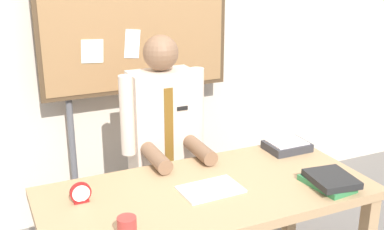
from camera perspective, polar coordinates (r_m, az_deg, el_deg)
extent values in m
cube|color=beige|center=(3.54, -7.58, 9.36)|extent=(6.40, 0.08, 2.70)
cube|color=tan|center=(2.58, 1.81, -9.18)|extent=(1.73, 0.81, 0.05)
cube|color=tan|center=(3.39, 11.54, -9.34)|extent=(0.07, 0.07, 0.68)
cube|color=#2D2D33|center=(3.33, -3.30, -11.87)|extent=(0.34, 0.30, 0.44)
cube|color=beige|center=(3.07, -3.51, -1.97)|extent=(0.40, 0.22, 0.78)
sphere|color=brown|center=(2.93, -3.70, 7.32)|extent=(0.22, 0.22, 0.22)
cylinder|color=beige|center=(2.93, -7.61, -0.07)|extent=(0.09, 0.09, 0.49)
cylinder|color=beige|center=(3.09, 0.55, 1.07)|extent=(0.09, 0.09, 0.49)
cylinder|color=brown|center=(2.82, -4.23, -5.04)|extent=(0.09, 0.30, 0.09)
cylinder|color=brown|center=(2.92, 0.94, -4.13)|extent=(0.09, 0.30, 0.09)
cube|color=brown|center=(2.95, -2.73, -1.61)|extent=(0.06, 0.01, 0.51)
cube|color=black|center=(2.94, -1.14, 0.79)|extent=(0.07, 0.01, 0.02)
cube|color=#4C3823|center=(3.32, -6.70, 12.72)|extent=(1.33, 0.05, 1.19)
cube|color=olive|center=(3.31, -6.63, 12.70)|extent=(1.27, 0.04, 1.13)
cylinder|color=#59595E|center=(3.51, -13.70, -5.50)|extent=(0.04, 0.04, 1.01)
cylinder|color=#59595E|center=(3.78, 0.72, -3.17)|extent=(0.04, 0.04, 1.01)
cube|color=silver|center=(3.25, -11.63, 7.34)|extent=(0.15, 0.00, 0.16)
cube|color=white|center=(3.31, -7.04, 8.29)|extent=(0.12, 0.00, 0.20)
cube|color=#337F47|center=(2.69, 15.56, -7.76)|extent=(0.19, 0.29, 0.03)
cube|color=#262626|center=(2.67, 16.07, -7.22)|extent=(0.24, 0.27, 0.04)
cube|color=white|center=(2.55, 2.19, -8.71)|extent=(0.33, 0.22, 0.01)
cylinder|color=maroon|center=(2.48, -12.97, -8.86)|extent=(0.11, 0.02, 0.11)
cylinder|color=white|center=(2.47, -12.90, -8.99)|extent=(0.09, 0.00, 0.09)
cube|color=maroon|center=(2.50, -12.89, -9.82)|extent=(0.07, 0.04, 0.01)
cylinder|color=#B23833|center=(2.17, -7.65, -12.92)|extent=(0.09, 0.09, 0.09)
cube|color=#333338|center=(3.10, 11.08, -3.62)|extent=(0.26, 0.20, 0.05)
cube|color=silver|center=(3.08, 11.12, -3.12)|extent=(0.22, 0.17, 0.01)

